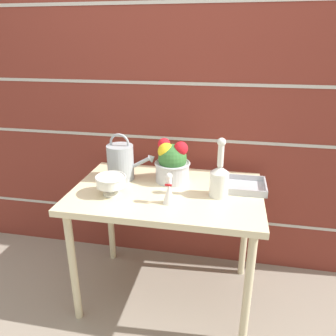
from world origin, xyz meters
name	(u,v)px	position (x,y,z in m)	size (l,w,h in m)	color
ground_plane	(167,293)	(0.00, 0.00, 0.00)	(12.00, 12.00, 0.00)	gray
brick_wall	(181,111)	(0.00, 0.46, 1.10)	(3.60, 0.08, 2.20)	maroon
patio_table	(167,202)	(0.00, 0.00, 0.66)	(1.07, 0.70, 0.74)	beige
watering_can	(121,162)	(-0.30, 0.11, 0.85)	(0.30, 0.16, 0.29)	#9EA3A8
crystal_pedestal_bowl	(111,182)	(-0.29, -0.12, 0.82)	(0.17, 0.17, 0.11)	silver
flower_planter	(172,162)	(0.00, 0.13, 0.86)	(0.21, 0.21, 0.26)	#BCBCC1
glass_decanter	(219,178)	(0.29, -0.02, 0.85)	(0.10, 0.10, 0.33)	silver
figurine_vase	(169,191)	(0.04, -0.16, 0.81)	(0.06, 0.06, 0.17)	white
wire_tray	(243,187)	(0.43, 0.10, 0.75)	(0.25, 0.23, 0.04)	#B7B7BC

